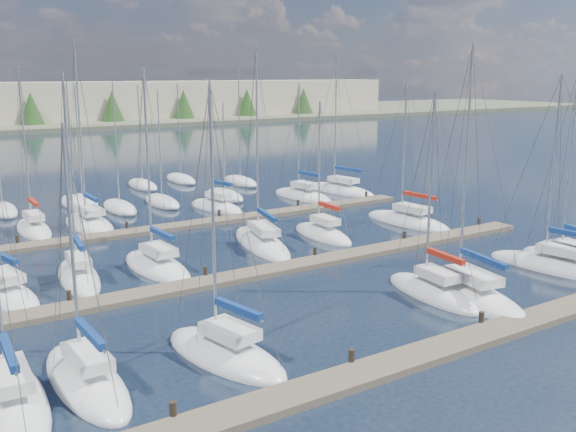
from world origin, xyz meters
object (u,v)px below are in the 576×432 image
sailboat_m (408,221)px  sailboat_p (217,207)px  sailboat_i (79,276)px  sailboat_n (34,229)px  sailboat_h (3,295)px  sailboat_e (467,294)px  sailboat_c (225,354)px  sailboat_o (89,224)px  sailboat_d (432,292)px  sailboat_l (323,234)px  sailboat_q (303,196)px  sailboat_k (262,243)px  sailboat_j (157,266)px  sailboat_r (340,190)px  sailboat_b (86,380)px  sailboat_a (11,400)px  sailboat_f (556,267)px  sailboat_g (568,263)px

sailboat_m → sailboat_p: size_ratio=0.99×
sailboat_m → sailboat_i: sailboat_i is taller
sailboat_p → sailboat_n: sailboat_n is taller
sailboat_h → sailboat_e: bearing=-45.0°
sailboat_h → sailboat_c: bearing=-75.6°
sailboat_i → sailboat_o: size_ratio=0.83×
sailboat_c → sailboat_d: size_ratio=1.03×
sailboat_m → sailboat_d: sailboat_m is taller
sailboat_l → sailboat_q: size_ratio=0.91×
sailboat_k → sailboat_p: 13.39m
sailboat_o → sailboat_p: 11.66m
sailboat_h → sailboat_j: (9.16, 0.49, 0.00)m
sailboat_r → sailboat_j: size_ratio=1.14×
sailboat_b → sailboat_o: bearing=72.7°
sailboat_a → sailboat_n: 28.34m
sailboat_q → sailboat_n: sailboat_n is taller
sailboat_d → sailboat_c: bearing=-170.9°
sailboat_i → sailboat_p: sailboat_i is taller
sailboat_k → sailboat_n: 18.43m
sailboat_c → sailboat_n: size_ratio=0.92×
sailboat_r → sailboat_a: bearing=-152.4°
sailboat_c → sailboat_n: sailboat_n is taller
sailboat_f → sailboat_i: 29.54m
sailboat_p → sailboat_c: size_ratio=1.00×
sailboat_o → sailboat_d: sailboat_o is taller
sailboat_o → sailboat_r: 26.34m
sailboat_i → sailboat_f: bearing=-22.2°
sailboat_h → sailboat_f: (30.22, -13.34, 0.00)m
sailboat_m → sailboat_o: 26.04m
sailboat_r → sailboat_d: sailboat_r is taller
sailboat_m → sailboat_j: sailboat_j is taller
sailboat_f → sailboat_e: (-8.57, -0.41, 0.00)m
sailboat_c → sailboat_d: 13.39m
sailboat_b → sailboat_k: bearing=39.8°
sailboat_h → sailboat_r: (35.23, 15.59, 0.01)m
sailboat_j → sailboat_c: (-2.34, -13.88, -0.00)m
sailboat_h → sailboat_o: 17.05m
sailboat_a → sailboat_d: sailboat_d is taller
sailboat_i → sailboat_q: size_ratio=1.08×
sailboat_a → sailboat_k: bearing=38.9°
sailboat_m → sailboat_l: (-8.43, 0.34, 0.01)m
sailboat_l → sailboat_c: (-15.99, -14.87, 0.00)m
sailboat_k → sailboat_d: size_ratio=1.23×
sailboat_b → sailboat_h: size_ratio=0.91×
sailboat_a → sailboat_g: (33.46, -0.61, 0.00)m
sailboat_b → sailboat_i: 14.06m
sailboat_m → sailboat_e: bearing=-127.7°
sailboat_e → sailboat_g: (10.01, 0.52, 0.00)m
sailboat_a → sailboat_l: (24.61, 14.10, 0.00)m
sailboat_m → sailboat_e: size_ratio=0.85×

